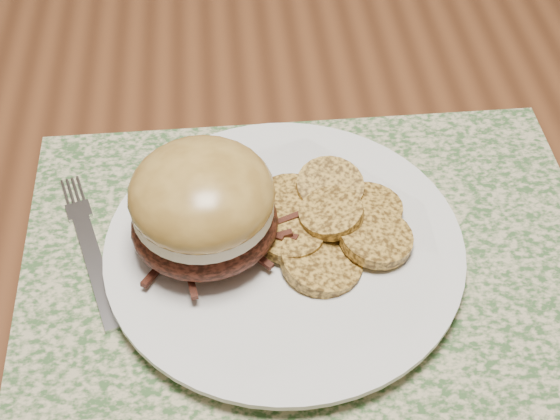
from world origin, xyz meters
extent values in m
cylinder|color=brown|center=(0.69, 0.39, 0.35)|extent=(0.06, 0.06, 0.71)
cube|color=#395C2F|center=(0.30, -0.02, 0.75)|extent=(0.45, 0.33, 0.00)
cylinder|color=white|center=(0.27, -0.01, 0.76)|extent=(0.26, 0.26, 0.02)
ellipsoid|color=black|center=(0.21, -0.01, 0.79)|extent=(0.13, 0.12, 0.04)
cylinder|color=beige|center=(0.21, -0.01, 0.81)|extent=(0.12, 0.12, 0.01)
ellipsoid|color=#A37B35|center=(0.21, -0.01, 0.82)|extent=(0.12, 0.12, 0.06)
cylinder|color=#BD8E37|center=(0.28, 0.03, 0.77)|extent=(0.08, 0.08, 0.01)
cylinder|color=#BD8E37|center=(0.31, 0.03, 0.78)|extent=(0.08, 0.08, 0.02)
cylinder|color=#BD8E37|center=(0.34, 0.01, 0.77)|extent=(0.07, 0.07, 0.02)
cylinder|color=#BD8E37|center=(0.28, -0.01, 0.78)|extent=(0.07, 0.07, 0.01)
cylinder|color=#BD8E37|center=(0.31, 0.00, 0.79)|extent=(0.07, 0.07, 0.02)
cylinder|color=#BD8E37|center=(0.34, -0.02, 0.78)|extent=(0.07, 0.07, 0.02)
cylinder|color=#BD8E37|center=(0.30, -0.04, 0.77)|extent=(0.06, 0.06, 0.02)
cube|color=#BCBCC3|center=(0.13, -0.02, 0.76)|extent=(0.05, 0.11, 0.00)
cube|color=#BCBCC3|center=(0.11, 0.05, 0.76)|extent=(0.02, 0.02, 0.00)
camera|label=1|loc=(0.24, -0.39, 1.23)|focal=50.00mm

